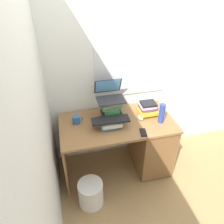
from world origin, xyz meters
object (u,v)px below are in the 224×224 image
object	(u,v)px
mug	(76,120)
wastebasket	(91,194)
cell_phone	(143,132)
book_stack_keyboard_riser	(111,124)
desk	(143,142)
book_stack_tall	(111,109)
book_stack_side	(148,109)
water_bottle	(162,113)
keyboard	(111,120)
computer_mouse	(141,118)
laptop	(110,94)

from	to	relation	value
mug	wastebasket	size ratio (longest dim) A/B	0.40
cell_phone	book_stack_keyboard_riser	bearing A→B (deg)	160.68
desk	book_stack_tall	world-z (taller)	book_stack_tall
book_stack_side	wastebasket	bearing A→B (deg)	-147.87
book_stack_keyboard_riser	water_bottle	distance (m)	0.60
keyboard	cell_phone	world-z (taller)	keyboard
keyboard	wastebasket	bearing A→B (deg)	-128.92
book_stack_tall	keyboard	bearing A→B (deg)	-105.25
book_stack_side	desk	bearing A→B (deg)	-122.91
book_stack_tall	cell_phone	bearing A→B (deg)	-52.72
computer_mouse	mug	bearing A→B (deg)	172.52
desk	book_stack_keyboard_riser	bearing A→B (deg)	-173.79
desk	book_stack_tall	distance (m)	0.62
book_stack_tall	wastebasket	xyz separation A→B (m)	(-0.36, -0.54, -0.72)
cell_phone	keyboard	bearing A→B (deg)	161.51
book_stack_keyboard_riser	book_stack_side	bearing A→B (deg)	16.29
book_stack_keyboard_riser	desk	bearing A→B (deg)	6.21
desk	mug	xyz separation A→B (m)	(-0.80, 0.12, 0.39)
keyboard	cell_phone	bearing A→B (deg)	-26.37
book_stack_side	water_bottle	distance (m)	0.21
keyboard	cell_phone	xyz separation A→B (m)	(0.32, -0.18, -0.10)
book_stack_tall	mug	world-z (taller)	book_stack_tall
wastebasket	desk	bearing A→B (deg)	28.84
desk	cell_phone	world-z (taller)	cell_phone
book_stack_keyboard_riser	cell_phone	distance (m)	0.37
desk	mug	distance (m)	0.90
book_stack_side	keyboard	xyz separation A→B (m)	(-0.50, -0.15, 0.02)
book_stack_side	mug	size ratio (longest dim) A/B	1.82
keyboard	wastebasket	xyz separation A→B (m)	(-0.31, -0.36, -0.71)
book_stack_keyboard_riser	wastebasket	distance (m)	0.81
laptop	mug	distance (m)	0.48
laptop	mug	xyz separation A→B (m)	(-0.41, -0.07, -0.25)
laptop	water_bottle	world-z (taller)	laptop
book_stack_side	cell_phone	size ratio (longest dim) A/B	1.67
computer_mouse	cell_phone	world-z (taller)	computer_mouse
book_stack_tall	water_bottle	bearing A→B (deg)	-21.79
keyboard	wastebasket	size ratio (longest dim) A/B	1.34
book_stack_tall	book_stack_side	xyz separation A→B (m)	(0.45, -0.03, -0.04)
desk	wastebasket	bearing A→B (deg)	-151.16
cell_phone	book_stack_tall	bearing A→B (deg)	137.36
book_stack_side	mug	xyz separation A→B (m)	(-0.86, 0.03, -0.03)
desk	book_stack_keyboard_riser	world-z (taller)	book_stack_keyboard_riser
book_stack_keyboard_riser	water_bottle	bearing A→B (deg)	-3.66
desk	computer_mouse	bearing A→B (deg)	151.67
mug	water_bottle	world-z (taller)	water_bottle
keyboard	water_bottle	bearing A→B (deg)	-1.00
water_bottle	desk	bearing A→B (deg)	151.86
desk	book_stack_side	bearing A→B (deg)	57.09
book_stack_keyboard_riser	keyboard	distance (m)	0.06
laptop	desk	bearing A→B (deg)	-26.61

